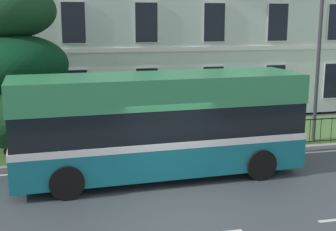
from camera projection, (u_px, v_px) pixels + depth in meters
name	position (u px, v px, depth m)	size (l,w,h in m)	color
ground_plane	(172.00, 193.00, 13.23)	(60.00, 56.00, 0.18)	#3E4549
georgian_townhouse	(157.00, 5.00, 26.19)	(19.76, 10.72, 10.97)	silver
iron_verge_railing	(219.00, 137.00, 17.03)	(13.88, 0.04, 0.97)	black
evergreen_tree	(20.00, 79.00, 16.74)	(4.36, 4.36, 5.97)	#423328
single_decker_bus	(159.00, 124.00, 14.29)	(8.95, 2.86, 3.19)	#156E7E
street_lamp_post	(319.00, 45.00, 17.72)	(0.36, 0.24, 6.48)	#333338
litter_bin	(182.00, 133.00, 17.28)	(0.56, 0.56, 1.16)	#4C4742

